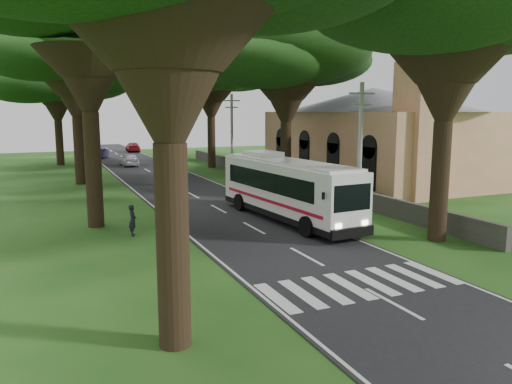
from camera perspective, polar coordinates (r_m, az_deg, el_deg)
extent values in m
plane|color=#1C4D16|center=(20.96, 8.46, -8.80)|extent=(140.00, 140.00, 0.00)
cube|color=black|center=(43.69, -9.04, 0.62)|extent=(8.00, 120.00, 0.04)
cube|color=silver|center=(19.39, 11.62, -10.40)|extent=(8.00, 3.00, 0.01)
cube|color=#383533|center=(45.73, 2.26, 1.86)|extent=(0.35, 50.00, 1.20)
cube|color=tan|center=(48.39, 13.01, 5.13)|extent=(12.00, 22.00, 6.40)
pyramid|color=#595960|center=(48.33, 13.25, 11.52)|extent=(14.00, 24.00, 2.20)
cube|color=tan|center=(38.64, 18.32, 6.60)|extent=(3.00, 3.00, 10.00)
cone|color=#595960|center=(38.85, 18.76, 15.17)|extent=(4.00, 4.00, 1.60)
cylinder|color=gray|center=(28.10, 11.77, 4.02)|extent=(0.24, 0.24, 8.00)
cube|color=gray|center=(28.01, 12.00, 10.97)|extent=(1.60, 0.10, 0.10)
cube|color=gray|center=(28.00, 11.96, 9.74)|extent=(1.20, 0.10, 0.10)
cylinder|color=gray|center=(45.88, -2.77, 6.14)|extent=(0.24, 0.24, 8.00)
cube|color=gray|center=(45.83, -2.81, 10.39)|extent=(1.60, 0.10, 0.10)
cube|color=gray|center=(45.82, -2.80, 9.64)|extent=(1.20, 0.10, 0.10)
cylinder|color=gray|center=(64.97, -9.04, 6.94)|extent=(0.24, 0.24, 8.00)
cube|color=gray|center=(64.93, -9.12, 9.94)|extent=(1.60, 0.10, 0.10)
cube|color=gray|center=(64.92, -9.10, 9.41)|extent=(1.20, 0.10, 0.10)
cylinder|color=black|center=(13.75, -9.49, -6.23)|extent=(0.90, 0.90, 5.63)
cone|color=black|center=(13.31, -10.04, 13.74)|extent=(3.20, 3.20, 3.80)
cylinder|color=black|center=(29.19, -18.09, 2.38)|extent=(0.90, 0.90, 6.41)
cone|color=black|center=(29.07, -18.60, 12.42)|extent=(3.20, 3.20, 3.80)
cylinder|color=black|center=(47.13, -19.56, 4.42)|extent=(0.90, 0.90, 5.89)
cone|color=black|center=(47.01, -19.88, 10.32)|extent=(3.20, 3.20, 3.80)
ellipsoid|color=black|center=(47.33, -20.17, 15.52)|extent=(13.96, 13.96, 5.87)
cylinder|color=black|center=(65.04, -21.54, 5.23)|extent=(0.90, 0.90, 5.32)
cone|color=black|center=(64.93, -21.78, 9.24)|extent=(3.20, 3.20, 3.80)
ellipsoid|color=black|center=(65.07, -21.97, 12.41)|extent=(15.63, 15.63, 6.56)
cylinder|color=black|center=(26.40, 20.26, 1.10)|extent=(0.90, 0.90, 5.97)
cone|color=black|center=(26.21, 20.87, 11.73)|extent=(3.20, 3.20, 3.80)
cylinder|color=black|center=(41.48, 3.42, 4.11)|extent=(0.90, 0.90, 5.54)
cone|color=black|center=(41.33, 3.48, 10.57)|extent=(3.20, 3.20, 3.80)
ellipsoid|color=black|center=(41.61, 3.53, 15.90)|extent=(13.66, 13.66, 5.74)
cylinder|color=black|center=(57.91, -5.10, 5.63)|extent=(0.90, 0.90, 5.74)
cone|color=black|center=(57.82, -5.17, 10.35)|extent=(3.20, 3.20, 3.80)
ellipsoid|color=black|center=(58.05, -5.23, 14.42)|extent=(15.34, 15.34, 6.44)
cylinder|color=black|center=(75.44, -8.70, 6.45)|extent=(0.90, 0.90, 5.92)
cone|color=black|center=(75.37, -8.79, 10.14)|extent=(3.20, 3.20, 3.80)
ellipsoid|color=black|center=(75.57, -8.88, 13.43)|extent=(14.03, 14.03, 5.89)
cube|color=white|center=(29.68, 3.60, 0.48)|extent=(3.48, 12.33, 2.99)
cube|color=black|center=(29.87, 3.30, 1.38)|extent=(3.36, 10.11, 1.12)
cube|color=black|center=(29.93, 3.57, -2.25)|extent=(3.52, 12.38, 0.36)
cube|color=#B50C23|center=(29.79, 3.58, -0.82)|extent=(3.43, 11.12, 0.18)
cube|color=white|center=(29.48, 3.63, 3.48)|extent=(3.23, 11.71, 0.18)
cylinder|color=black|center=(25.91, 5.85, -3.97)|extent=(0.44, 1.14, 1.12)
cylinder|color=black|center=(27.37, 10.28, -3.36)|extent=(0.44, 1.14, 1.12)
cylinder|color=black|center=(32.64, -1.86, -1.19)|extent=(0.44, 1.14, 1.12)
cylinder|color=black|center=(33.81, 2.01, -0.82)|extent=(0.44, 1.14, 1.12)
imported|color=#B7B8BD|center=(61.29, -14.31, 3.62)|extent=(1.92, 4.49, 1.51)
imported|color=#20234C|center=(72.62, -17.31, 4.23)|extent=(2.53, 4.14, 1.29)
imported|color=maroon|center=(82.87, -13.90, 5.01)|extent=(2.45, 5.19, 1.46)
imported|color=black|center=(26.79, -13.92, -3.17)|extent=(0.53, 0.68, 1.65)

